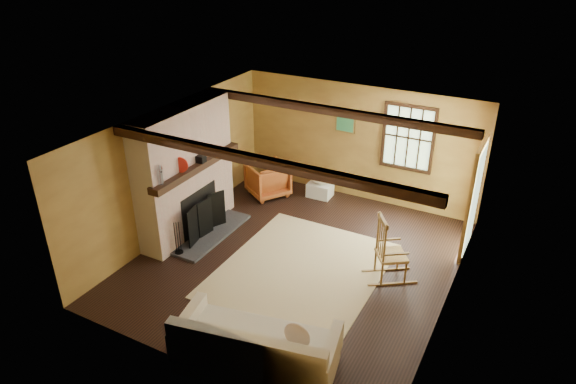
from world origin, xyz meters
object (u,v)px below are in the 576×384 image
Objects in this scene: rocking_chair at (389,253)px; armchair at (268,179)px; laundry_basket at (320,190)px; fireplace at (187,176)px; sofa at (256,351)px.

rocking_chair is 1.43× the size of armchair.
rocking_chair is 2.25× the size of laundry_basket.
armchair is (0.55, 1.93, -0.74)m from fireplace.
laundry_basket is 1.13m from armchair.
fireplace is at bearing 129.25° from sofa.
laundry_basket is at bearing 11.15° from rocking_chair.
rocking_chair is 3.60m from armchair.
fireplace is 3.84m from sofa.
fireplace is 3.81m from rocking_chair.
fireplace is 2.13× the size of rocking_chair.
rocking_chair is 0.52× the size of sofa.
armchair is (-2.34, 4.33, 0.06)m from sofa.
rocking_chair reaches higher than armchair.
armchair is at bearing -155.97° from laundry_basket.
sofa is 4.92m from armchair.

